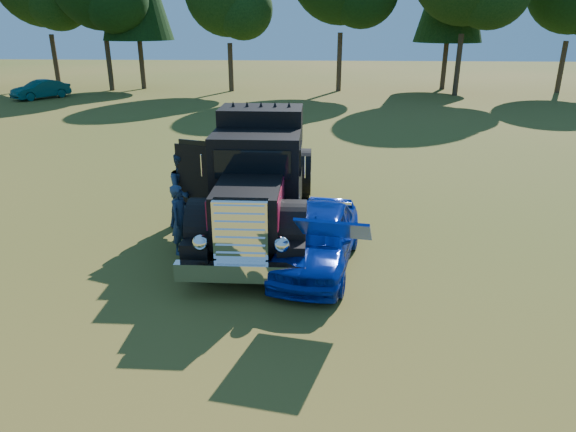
# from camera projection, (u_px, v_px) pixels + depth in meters

# --- Properties ---
(ground) EXTENTS (120.00, 120.00, 0.00)m
(ground) POSITION_uv_depth(u_px,v_px,m) (196.00, 276.00, 10.76)
(ground) COLOR #3B5017
(ground) RESTS_ON ground
(diamond_t_truck) EXTENTS (3.33, 7.16, 3.00)m
(diamond_t_truck) POSITION_uv_depth(u_px,v_px,m) (258.00, 183.00, 12.58)
(diamond_t_truck) COLOR black
(diamond_t_truck) RESTS_ON ground
(hotrod_coupe) EXTENTS (2.20, 4.28, 1.89)m
(hotrod_coupe) POSITION_uv_depth(u_px,v_px,m) (317.00, 238.00, 11.00)
(hotrod_coupe) COLOR #0A0693
(hotrod_coupe) RESTS_ON ground
(spectator_near) EXTENTS (0.53, 0.67, 1.62)m
(spectator_near) POSITION_uv_depth(u_px,v_px,m) (180.00, 219.00, 11.59)
(spectator_near) COLOR #1F324A
(spectator_near) RESTS_ON ground
(spectator_far) EXTENTS (1.19, 1.19, 1.95)m
(spectator_far) POSITION_uv_depth(u_px,v_px,m) (185.00, 190.00, 13.11)
(spectator_far) COLOR #20284C
(spectator_far) RESTS_ON ground
(distant_teal_car) EXTENTS (3.17, 3.77, 1.22)m
(distant_teal_car) POSITION_uv_depth(u_px,v_px,m) (41.00, 89.00, 34.57)
(distant_teal_car) COLOR #093933
(distant_teal_car) RESTS_ON ground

